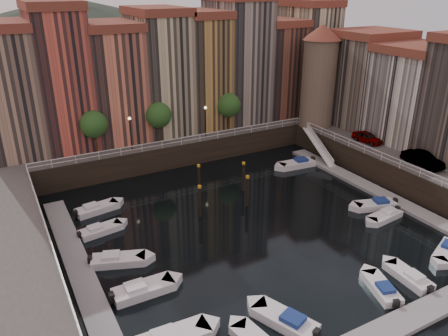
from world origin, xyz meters
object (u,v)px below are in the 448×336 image
gangway (319,145)px  boat_left_1 (142,290)px  corner_tower (319,75)px  boat_left_2 (117,260)px  mooring_pilings (223,187)px  car_b (422,160)px  car_a (367,138)px

gangway → boat_left_1: gangway is taller
corner_tower → boat_left_2: (-33.16, -15.07, -9.83)m
mooring_pilings → boat_left_2: (-13.19, -5.80, -1.29)m
gangway → boat_left_2: 32.09m
mooring_pilings → boat_left_1: (-12.64, -10.53, -1.27)m
gangway → mooring_pilings: bearing=-164.4°
mooring_pilings → gangway: bearing=15.6°
mooring_pilings → boat_left_1: mooring_pilings is taller
boat_left_1 → car_b: car_b is taller
corner_tower → boat_left_1: size_ratio=2.81×
car_a → car_b: size_ratio=0.85×
boat_left_1 → boat_left_2: size_ratio=1.03×
gangway → boat_left_1: 33.45m
corner_tower → car_b: corner_tower is taller
gangway → car_a: bearing=-50.5°
gangway → car_b: (3.44, -13.12, 1.87)m
boat_left_2 → corner_tower: bearing=44.9°
boat_left_2 → mooring_pilings: bearing=44.2°
boat_left_1 → car_a: 35.31m
boat_left_1 → car_a: car_a is taller
corner_tower → boat_left_1: 39.39m
mooring_pilings → car_a: bearing=0.5°
boat_left_2 → car_a: size_ratio=1.19×
corner_tower → mooring_pilings: (-19.97, -9.27, -8.54)m
boat_left_2 → gangway: bearing=39.8°
boat_left_1 → car_b: 33.39m
car_a → mooring_pilings: bearing=174.9°
boat_left_1 → gangway: bearing=27.4°
gangway → car_a: (3.78, -4.59, 1.77)m
corner_tower → mooring_pilings: size_ratio=1.90×
corner_tower → mooring_pilings: bearing=-155.1°
boat_left_1 → boat_left_2: (-0.56, 4.72, -0.02)m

